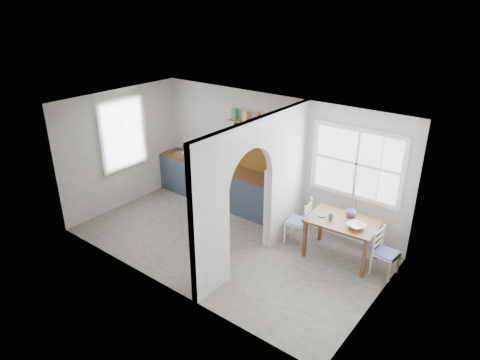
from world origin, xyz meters
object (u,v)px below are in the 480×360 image
Objects in this scene: dining_table at (341,239)px; chair_right at (386,253)px; chair_left at (298,221)px; kettle at (282,181)px; vase at (351,211)px.

dining_table is 0.82m from chair_right.
kettle reaches higher than chair_left.
chair_right is at bearing -8.21° from kettle.
vase is at bearing -4.23° from kettle.
dining_table is 0.90m from chair_left.
vase reaches higher than chair_left.
chair_left is 4.57× the size of vase.
kettle is at bearing 86.29° from chair_right.
chair_right is (0.82, 0.01, 0.03)m from dining_table.
dining_table is at bearing -12.77° from kettle.
dining_table is 1.66m from kettle.
vase is (0.04, 0.23, 0.48)m from dining_table.
chair_right is 4.24× the size of vase.
chair_left is 1.72m from chair_right.
dining_table is 6.27× the size of vase.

